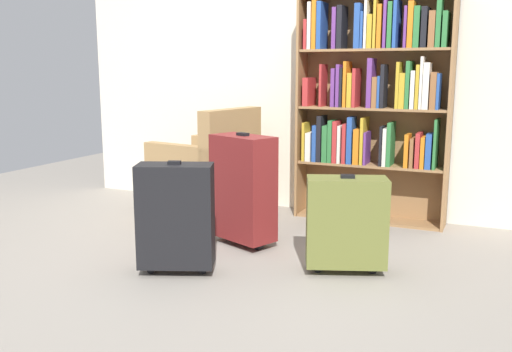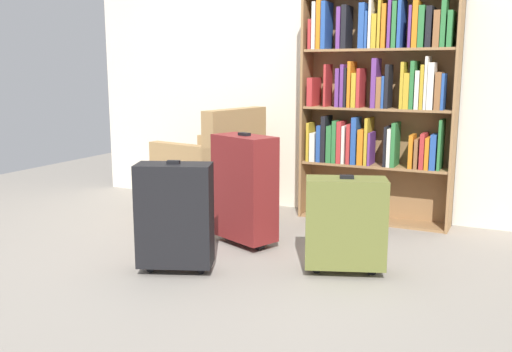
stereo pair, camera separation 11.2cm
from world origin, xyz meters
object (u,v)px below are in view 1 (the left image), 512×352
object	(u,v)px
suitcase_dark_red	(243,188)
armchair	(208,177)
bookshelf	(374,96)
mug	(266,219)
suitcase_olive	(346,222)
storage_box	(342,217)
suitcase_black	(176,216)

from	to	relation	value
suitcase_dark_red	armchair	bearing A→B (deg)	133.62
suitcase_dark_red	bookshelf	bearing A→B (deg)	57.02
armchair	mug	distance (m)	0.67
bookshelf	suitcase_dark_red	world-z (taller)	bookshelf
suitcase_olive	suitcase_dark_red	distance (m)	0.84
bookshelf	suitcase_olive	xyz separation A→B (m)	(0.14, -1.27, -0.69)
bookshelf	armchair	bearing A→B (deg)	-165.73
bookshelf	mug	xyz separation A→B (m)	(-0.72, -0.47, -0.96)
mug	storage_box	size ratio (longest dim) A/B	0.30
suitcase_olive	suitcase_dark_red	xyz separation A→B (m)	(-0.80, 0.25, 0.09)
mug	suitcase_olive	world-z (taller)	suitcase_olive
suitcase_black	suitcase_dark_red	world-z (taller)	suitcase_dark_red
bookshelf	suitcase_dark_red	distance (m)	1.35
suitcase_olive	mug	bearing A→B (deg)	137.18
armchair	bookshelf	bearing A→B (deg)	14.27
armchair	suitcase_olive	xyz separation A→B (m)	(1.45, -0.93, -0.00)
armchair	storage_box	distance (m)	1.21
bookshelf	armchair	distance (m)	1.52
mug	suitcase_black	world-z (taller)	suitcase_black
bookshelf	armchair	size ratio (longest dim) A/B	2.00
armchair	suitcase_dark_red	xyz separation A→B (m)	(0.65, -0.68, 0.09)
armchair	storage_box	xyz separation A→B (m)	(1.19, -0.05, -0.21)
mug	suitcase_dark_red	bearing A→B (deg)	-83.91
suitcase_olive	suitcase_dark_red	bearing A→B (deg)	162.67
suitcase_olive	suitcase_black	bearing A→B (deg)	-155.36
bookshelf	suitcase_olive	distance (m)	1.45
armchair	suitcase_dark_red	world-z (taller)	armchair
bookshelf	suitcase_black	xyz separation A→B (m)	(-0.79, -1.69, -0.65)
suitcase_dark_red	mug	bearing A→B (deg)	96.09
suitcase_dark_red	storage_box	bearing A→B (deg)	49.98
armchair	suitcase_olive	distance (m)	1.73
suitcase_black	suitcase_olive	size ratio (longest dim) A/B	1.14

